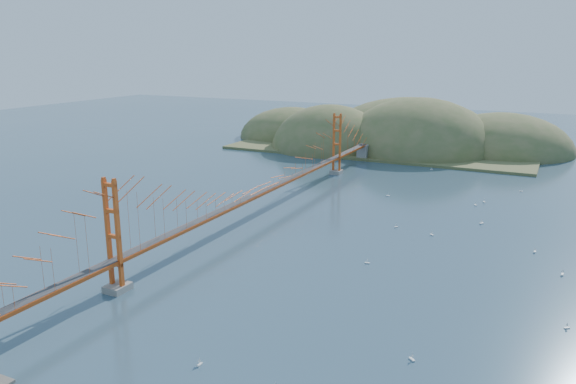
% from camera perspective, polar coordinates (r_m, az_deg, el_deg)
% --- Properties ---
extents(ground, '(320.00, 320.00, 0.00)m').
position_cam_1_polar(ground, '(82.64, -2.71, -2.23)').
color(ground, '#324E64').
rests_on(ground, ground).
extents(bridge, '(2.20, 94.40, 12.00)m').
position_cam_1_polar(bridge, '(81.06, -2.70, 2.55)').
color(bridge, gray).
rests_on(bridge, ground).
extents(far_headlands, '(84.00, 58.00, 25.00)m').
position_cam_1_polar(far_headlands, '(144.37, 11.36, 4.75)').
color(far_headlands, olive).
rests_on(far_headlands, ground).
extents(sailboat_10, '(0.46, 0.58, 0.68)m').
position_cam_1_polar(sailboat_10, '(45.71, -8.96, -16.83)').
color(sailboat_10, white).
rests_on(sailboat_10, ground).
extents(sailboat_14, '(0.60, 0.60, 0.63)m').
position_cam_1_polar(sailboat_14, '(77.84, 10.94, -3.44)').
color(sailboat_14, white).
rests_on(sailboat_14, ground).
extents(sailboat_2, '(0.59, 0.49, 0.69)m').
position_cam_1_polar(sailboat_2, '(64.67, 8.07, -7.08)').
color(sailboat_2, white).
rests_on(sailboat_2, ground).
extents(sailboat_1, '(0.67, 0.67, 0.70)m').
position_cam_1_polar(sailboat_1, '(75.67, 14.41, -4.16)').
color(sailboat_1, white).
rests_on(sailboat_1, ground).
extents(sailboat_9, '(0.52, 0.59, 0.67)m').
position_cam_1_polar(sailboat_9, '(73.59, 23.79, -5.51)').
color(sailboat_9, white).
rests_on(sailboat_9, ground).
extents(sailboat_3, '(0.60, 0.60, 0.67)m').
position_cam_1_polar(sailboat_3, '(93.72, 10.13, -0.33)').
color(sailboat_3, white).
rests_on(sailboat_3, ground).
extents(sailboat_16, '(0.65, 0.65, 0.69)m').
position_cam_1_polar(sailboat_16, '(93.83, 19.31, -0.91)').
color(sailboat_16, white).
rests_on(sailboat_16, ground).
extents(sailboat_12, '(0.55, 0.47, 0.63)m').
position_cam_1_polar(sailboat_12, '(115.93, 14.37, 2.29)').
color(sailboat_12, white).
rests_on(sailboat_12, ground).
extents(sailboat_4, '(0.71, 0.71, 0.75)m').
position_cam_1_polar(sailboat_4, '(82.45, 19.07, -2.96)').
color(sailboat_4, white).
rests_on(sailboat_4, ground).
extents(sailboat_7, '(0.59, 0.52, 0.67)m').
position_cam_1_polar(sailboat_7, '(102.98, 22.61, 0.11)').
color(sailboat_7, white).
rests_on(sailboat_7, ground).
extents(sailboat_5, '(0.53, 0.62, 0.71)m').
position_cam_1_polar(sailboat_5, '(67.80, 26.11, -7.45)').
color(sailboat_5, white).
rests_on(sailboat_5, ground).
extents(sailboat_13, '(0.59, 0.59, 0.62)m').
position_cam_1_polar(sailboat_13, '(55.85, 26.48, -12.17)').
color(sailboat_13, white).
rests_on(sailboat_13, ground).
extents(sailboat_6, '(0.68, 0.68, 0.71)m').
position_cam_1_polar(sailboat_6, '(46.85, 12.48, -16.16)').
color(sailboat_6, white).
rests_on(sailboat_6, ground).
extents(sailboat_15, '(0.64, 0.64, 0.68)m').
position_cam_1_polar(sailboat_15, '(91.57, 18.53, -1.22)').
color(sailboat_15, white).
rests_on(sailboat_15, ground).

